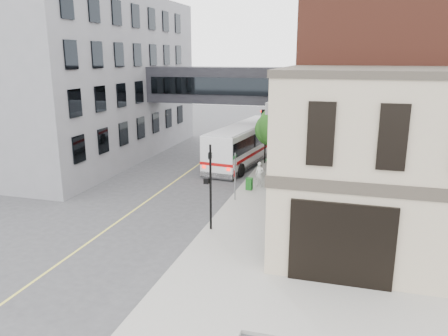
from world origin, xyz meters
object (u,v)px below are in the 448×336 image
Objects in this scene: bus at (245,142)px; pedestrian_b at (284,167)px; newspaper_box at (249,184)px; sandwich_board at (276,217)px; pedestrian_a at (260,174)px; pedestrian_c at (275,176)px.

pedestrian_b is at bearing -48.54° from bus.
sandwich_board is at bearing -58.00° from newspaper_box.
pedestrian_a is at bearing -113.22° from pedestrian_b.
sandwich_board is (1.12, -6.28, -0.48)m from pedestrian_c.
pedestrian_b reaches higher than sandwich_board.
pedestrian_b reaches higher than newspaper_box.
pedestrian_c is (1.17, -0.50, 0.08)m from pedestrian_a.
pedestrian_a reaches higher than sandwich_board.
pedestrian_c reaches higher than pedestrian_b.
bus is at bearing 133.53° from sandwich_board.
newspaper_box is (-1.79, -3.47, -0.43)m from pedestrian_b.
pedestrian_b is 2.05× the size of newspaper_box.
pedestrian_b is at bearing 73.78° from pedestrian_a.
sandwich_board is (2.79, -5.82, 0.05)m from newspaper_box.
bus is 6.05m from pedestrian_b.
bus is 7.11× the size of pedestrian_a.
pedestrian_c reaches higher than newspaper_box.
pedestrian_a reaches higher than pedestrian_b.
sandwich_board is (1.00, -9.29, -0.38)m from pedestrian_b.
newspaper_box is at bearing -106.68° from pedestrian_a.
sandwich_board is at bearing -60.64° from pedestrian_c.
bus is 14.89× the size of newspaper_box.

